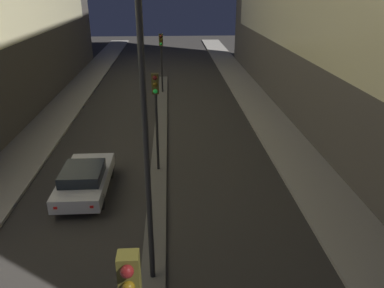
% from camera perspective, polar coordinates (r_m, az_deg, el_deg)
% --- Properties ---
extents(median_strip, '(0.77, 33.69, 0.14)m').
position_cam_1_polar(median_strip, '(20.61, -4.94, -0.59)').
color(median_strip, '#56544F').
rests_on(median_strip, ground).
extents(traffic_light_mid, '(0.32, 0.42, 4.64)m').
position_cam_1_polar(traffic_light_mid, '(16.89, -5.53, 6.53)').
color(traffic_light_mid, black).
rests_on(traffic_light_mid, median_strip).
extents(traffic_light_far, '(0.32, 0.42, 4.64)m').
position_cam_1_polar(traffic_light_far, '(30.50, -4.71, 14.08)').
color(traffic_light_far, black).
rests_on(traffic_light_far, median_strip).
extents(street_lamp, '(0.62, 0.62, 8.86)m').
position_cam_1_polar(street_lamp, '(9.18, -7.68, 11.98)').
color(street_lamp, black).
rests_on(street_lamp, median_strip).
extents(car_left_lane, '(1.93, 4.34, 1.34)m').
position_cam_1_polar(car_left_lane, '(16.66, -16.03, -5.16)').
color(car_left_lane, '#B2B2B7').
rests_on(car_left_lane, ground).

